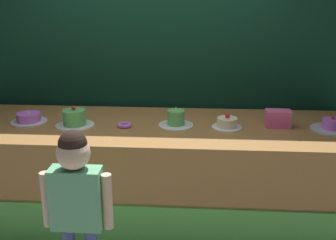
{
  "coord_description": "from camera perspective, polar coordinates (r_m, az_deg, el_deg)",
  "views": [
    {
      "loc": [
        0.39,
        -2.86,
        2.03
      ],
      "look_at": [
        0.17,
        0.34,
        1.02
      ],
      "focal_mm": 43.66,
      "sensor_mm": 36.0,
      "label": 1
    }
  ],
  "objects": [
    {
      "name": "stage_platform",
      "position": [
        3.79,
        -2.31,
        -7.2
      ],
      "size": [
        3.66,
        1.15,
        0.9
      ],
      "color": "#9E6B38",
      "rests_on": "ground_plane"
    },
    {
      "name": "donut",
      "position": [
        3.57,
        -6.08,
        -0.71
      ],
      "size": [
        0.13,
        0.13,
        0.04
      ],
      "primitive_type": "torus",
      "color": "#CC66D8",
      "rests_on": "stage_platform"
    },
    {
      "name": "cake_far_right",
      "position": [
        3.75,
        21.89,
        -0.73
      ],
      "size": [
        0.35,
        0.35,
        0.12
      ],
      "color": "silver",
      "rests_on": "stage_platform"
    },
    {
      "name": "curtain_backdrop",
      "position": [
        4.15,
        -1.46,
        10.17
      ],
      "size": [
        4.43,
        0.08,
        3.01
      ],
      "primitive_type": "cube",
      "color": "black",
      "rests_on": "ground_plane"
    },
    {
      "name": "pink_box",
      "position": [
        3.68,
        15.11,
        0.2
      ],
      "size": [
        0.22,
        0.15,
        0.15
      ],
      "primitive_type": "cube",
      "rotation": [
        0.0,
        0.0,
        -0.02
      ],
      "color": "#E55E95",
      "rests_on": "stage_platform"
    },
    {
      "name": "child_figure",
      "position": [
        2.75,
        -12.68,
        -9.93
      ],
      "size": [
        0.47,
        0.22,
        1.22
      ],
      "color": "#3F4C8C",
      "rests_on": "ground_plane"
    },
    {
      "name": "cake_left",
      "position": [
        3.9,
        -18.87,
        0.25
      ],
      "size": [
        0.32,
        0.32,
        0.12
      ],
      "color": "silver",
      "rests_on": "stage_platform"
    },
    {
      "name": "cake_center_right",
      "position": [
        3.58,
        1.12,
        0.1
      ],
      "size": [
        0.31,
        0.31,
        0.18
      ],
      "color": "white",
      "rests_on": "stage_platform"
    },
    {
      "name": "cake_center_left",
      "position": [
        3.67,
        -12.93,
        0.19
      ],
      "size": [
        0.34,
        0.34,
        0.18
      ],
      "color": "white",
      "rests_on": "stage_platform"
    },
    {
      "name": "cake_right",
      "position": [
        3.57,
        8.25,
        -0.44
      ],
      "size": [
        0.26,
        0.26,
        0.13
      ],
      "color": "white",
      "rests_on": "stage_platform"
    }
  ]
}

